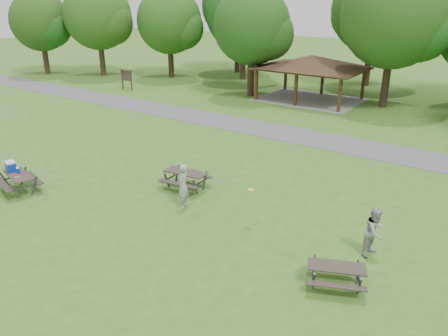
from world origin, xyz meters
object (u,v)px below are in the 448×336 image
picnic_table_middle (186,176)px  picnic_table_near (16,174)px  frisbee_thrower (183,186)px  frisbee_catcher (375,232)px

picnic_table_middle → picnic_table_near: bearing=-144.0°
picnic_table_middle → frisbee_thrower: 2.02m
picnic_table_middle → frisbee_thrower: frisbee_thrower is taller
picnic_table_middle → frisbee_catcher: size_ratio=1.22×
picnic_table_near → picnic_table_middle: bearing=36.0°
frisbee_thrower → frisbee_catcher: size_ratio=1.11×
picnic_table_near → frisbee_thrower: size_ratio=1.19×
picnic_table_near → picnic_table_middle: 7.79m
picnic_table_near → picnic_table_middle: size_ratio=1.08×
frisbee_catcher → frisbee_thrower: bearing=109.9°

